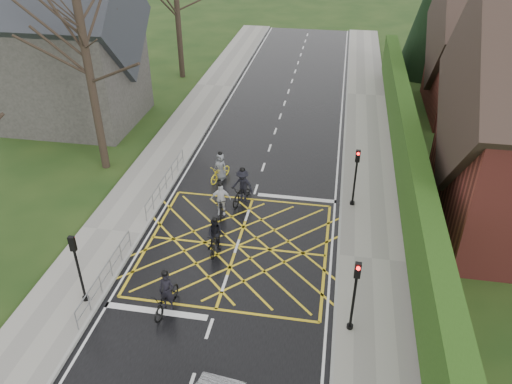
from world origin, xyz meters
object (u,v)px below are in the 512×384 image
(cyclist_back, at_px, (215,238))
(cyclist_front, at_px, (221,203))
(cyclist_mid, at_px, (242,189))
(cyclist_lead, at_px, (220,170))
(cyclist_rear, at_px, (167,297))

(cyclist_back, distance_m, cyclist_front, 2.85)
(cyclist_mid, relative_size, cyclist_lead, 1.13)
(cyclist_back, relative_size, cyclist_front, 0.92)
(cyclist_back, relative_size, cyclist_lead, 0.94)
(cyclist_mid, height_order, cyclist_lead, cyclist_mid)
(cyclist_mid, relative_size, cyclist_front, 1.11)
(cyclist_rear, distance_m, cyclist_lead, 9.99)
(cyclist_rear, relative_size, cyclist_back, 1.14)
(cyclist_back, bearing_deg, cyclist_mid, 84.45)
(cyclist_front, height_order, cyclist_lead, cyclist_front)
(cyclist_lead, bearing_deg, cyclist_front, -55.44)
(cyclist_mid, distance_m, cyclist_lead, 2.51)
(cyclist_rear, xyz_separation_m, cyclist_back, (0.96, 3.85, 0.06))
(cyclist_mid, xyz_separation_m, cyclist_front, (-0.82, -1.41, -0.03))
(cyclist_rear, height_order, cyclist_mid, cyclist_mid)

